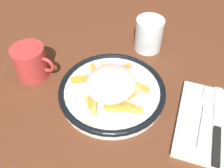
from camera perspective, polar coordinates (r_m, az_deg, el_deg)
The scene contains 8 objects.
ground_plane at distance 0.61m, azimuth 0.00°, elevation -2.56°, with size 2.60×2.60×0.00m, color #5B301C.
plate at distance 0.59m, azimuth 0.00°, elevation -1.68°, with size 0.26×0.26×0.03m.
fries_heap at distance 0.57m, azimuth 0.03°, elevation -0.29°, with size 0.18×0.18×0.04m.
napkin at distance 0.59m, azimuth 22.82°, elevation -8.57°, with size 0.17×0.21×0.01m, color silver.
fork at distance 0.59m, azimuth 20.54°, elevation -6.54°, with size 0.02×0.18×0.01m.
knife at distance 0.57m, azimuth 23.03°, elevation -9.55°, with size 0.02×0.21×0.01m.
water_glass at distance 0.71m, azimuth 8.47°, elevation 11.20°, with size 0.08×0.08×0.09m, color silver.
coffee_mug at distance 0.66m, azimuth -18.30°, elevation 4.64°, with size 0.11×0.08×0.08m.
Camera 1 is at (0.13, -0.37, 0.46)m, focal length 39.77 mm.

